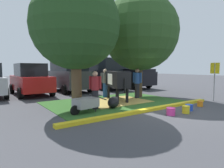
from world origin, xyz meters
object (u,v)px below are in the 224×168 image
person_handler (137,83)px  wheelbarrow (85,103)px  person_visitor_near (105,82)px  suv_black (103,74)px  parking_sign (215,74)px  bucket_pink (171,111)px  bucket_blue (189,107)px  suv_dark_grey (69,74)px  shade_tree_left (76,25)px  cow_holstein (117,79)px  bucket_orange (200,103)px  calf_lying (114,102)px  pickup_truck_black (126,75)px  person_visitor_far (95,89)px  shade_tree_right (140,32)px  sedan_silver (31,80)px  bucket_yellow (186,109)px

person_handler → wheelbarrow: size_ratio=1.05×
person_visitor_near → suv_black: suv_black is taller
person_visitor_near → parking_sign: 5.89m
bucket_pink → bucket_blue: bearing=2.7°
wheelbarrow → suv_dark_grey: (2.14, 6.83, 0.88)m
shade_tree_left → cow_holstein: size_ratio=1.77×
bucket_orange → suv_black: (0.36, 8.72, 1.13)m
calf_lying → wheelbarrow: size_ratio=0.71×
calf_lying → pickup_truck_black: 8.98m
shade_tree_left → bucket_pink: shade_tree_left is taller
cow_holstein → person_visitor_far: (-2.03, -1.25, -0.28)m
shade_tree_right → bucket_blue: size_ratio=19.03×
person_visitor_far → cow_holstein: bearing=31.6°
cow_holstein → bucket_orange: bearing=-58.1°
bucket_pink → suv_dark_grey: suv_dark_grey is taller
bucket_orange → pickup_truck_black: size_ratio=0.05×
bucket_blue → sedan_silver: bearing=116.4°
person_handler → person_visitor_near: person_handler is taller
shade_tree_right → calf_lying: (-2.99, -1.55, -3.57)m
bucket_yellow → bucket_orange: size_ratio=1.10×
bucket_orange → bucket_pink: bearing=-174.0°
person_handler → sedan_silver: size_ratio=0.38×
cow_holstein → parking_sign: bearing=-37.6°
person_visitor_near → bucket_orange: (2.10, -4.65, -0.77)m
bucket_orange → calf_lying: bearing=147.6°
wheelbarrow → bucket_yellow: bearing=-35.8°
person_visitor_far → bucket_pink: size_ratio=4.73×
sedan_silver → bucket_yellow: bearing=-67.0°
sedan_silver → pickup_truck_black: 8.18m
bucket_orange → person_visitor_near: bearing=114.2°
bucket_pink → bucket_blue: (1.25, 0.06, -0.02)m
pickup_truck_black → suv_dark_grey: bearing=179.6°
calf_lying → suv_black: 7.64m
person_visitor_far → bucket_pink: (1.78, -2.46, -0.71)m
calf_lying → person_handler: (2.47, 1.17, 0.68)m
calf_lying → pickup_truck_black: size_ratio=0.21×
bucket_orange → person_handler: bearing=104.4°
shade_tree_left → shade_tree_right: shade_tree_right is taller
shade_tree_right → person_visitor_far: shade_tree_right is taller
person_visitor_far → sedan_silver: size_ratio=0.36×
person_visitor_far → bucket_pink: person_visitor_far is taller
bucket_pink → person_handler: bearing=66.0°
sedan_silver → calf_lying: bearing=-71.5°
shade_tree_left → wheelbarrow: bearing=-95.0°
bucket_blue → bucket_pink: bearing=-177.3°
person_visitor_near → person_visitor_far: size_ratio=1.05×
bucket_pink → bucket_yellow: 0.73m
person_visitor_near → person_handler: bearing=-47.7°
bucket_pink → person_visitor_far: bearing=125.9°
person_visitor_near → bucket_blue: size_ratio=5.29×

